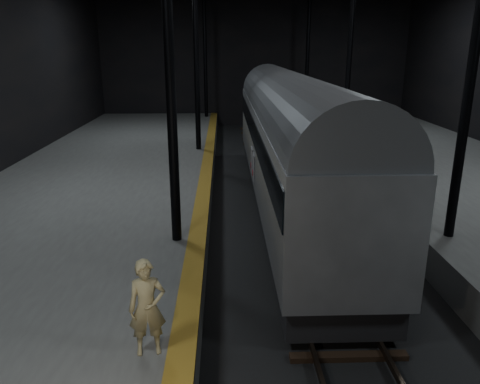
{
  "coord_description": "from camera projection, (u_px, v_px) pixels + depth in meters",
  "views": [
    {
      "loc": [
        -2.48,
        -15.97,
        6.04
      ],
      "look_at": [
        -2.03,
        -2.9,
        2.0
      ],
      "focal_mm": 35.0,
      "sensor_mm": 36.0,
      "label": 1
    }
  ],
  "objects": [
    {
      "name": "tactile_strip",
      "position": [
        203.0,
        195.0,
        16.71
      ],
      "size": [
        0.5,
        43.8,
        0.01
      ],
      "primitive_type": "cube",
      "color": "brown",
      "rests_on": "platform_left"
    },
    {
      "name": "train",
      "position": [
        289.0,
        136.0,
        17.73
      ],
      "size": [
        2.84,
        18.96,
        5.07
      ],
      "color": "#93959A",
      "rests_on": "ground"
    },
    {
      "name": "woman",
      "position": [
        147.0,
        308.0,
        7.85
      ],
      "size": [
        0.69,
        0.52,
        1.72
      ],
      "primitive_type": "imported",
      "rotation": [
        0.0,
        0.0,
        0.18
      ],
      "color": "tan",
      "rests_on": "platform_left"
    },
    {
      "name": "ground",
      "position": [
        292.0,
        220.0,
        17.12
      ],
      "size": [
        44.0,
        44.0,
        0.0
      ],
      "primitive_type": "plane",
      "color": "black",
      "rests_on": "ground"
    },
    {
      "name": "track",
      "position": [
        292.0,
        218.0,
        17.1
      ],
      "size": [
        2.4,
        43.0,
        0.24
      ],
      "color": "#3F3328",
      "rests_on": "ground"
    },
    {
      "name": "platform_left",
      "position": [
        84.0,
        210.0,
        16.72
      ],
      "size": [
        9.0,
        43.8,
        1.0
      ],
      "primitive_type": "cube",
      "color": "#4B4B48",
      "rests_on": "ground"
    }
  ]
}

